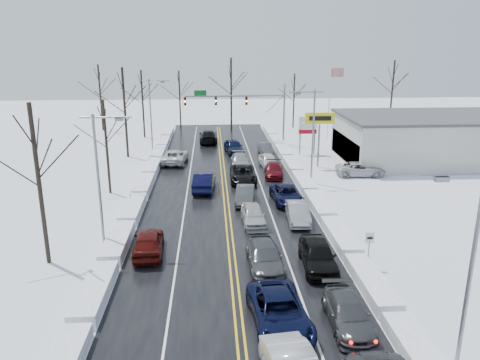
{
  "coord_description": "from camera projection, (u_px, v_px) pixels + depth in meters",
  "views": [
    {
      "loc": [
        -1.21,
        -33.35,
        13.32
      ],
      "look_at": [
        1.08,
        2.99,
        2.5
      ],
      "focal_mm": 35.0,
      "sensor_mm": 36.0,
      "label": 1
    }
  ],
  "objects": [
    {
      "name": "ground",
      "position": [
        228.0,
        223.0,
        35.77
      ],
      "size": [
        160.0,
        160.0,
        0.0
      ],
      "primitive_type": "plane",
      "color": "white",
      "rests_on": "ground"
    },
    {
      "name": "road_surface",
      "position": [
        227.0,
        213.0,
        37.68
      ],
      "size": [
        14.0,
        84.0,
        0.01
      ],
      "primitive_type": "cube",
      "color": "black",
      "rests_on": "ground"
    },
    {
      "name": "snow_bank_left",
      "position": [
        132.0,
        216.0,
        37.22
      ],
      "size": [
        1.45,
        72.0,
        0.76
      ],
      "primitive_type": "cube",
      "color": "white",
      "rests_on": "ground"
    },
    {
      "name": "snow_bank_right",
      "position": [
        320.0,
        211.0,
        38.14
      ],
      "size": [
        1.45,
        72.0,
        0.76
      ],
      "primitive_type": "cube",
      "color": "white",
      "rests_on": "ground"
    },
    {
      "name": "traffic_signal_mast",
      "position": [
        246.0,
        104.0,
        61.19
      ],
      "size": [
        13.28,
        0.39,
        8.0
      ],
      "color": "slate",
      "rests_on": "ground"
    },
    {
      "name": "tires_plus_sign",
      "position": [
        320.0,
        122.0,
        50.28
      ],
      "size": [
        3.2,
        0.34,
        6.0
      ],
      "color": "slate",
      "rests_on": "ground"
    },
    {
      "name": "used_vehicles_sign",
      "position": [
        308.0,
        127.0,
        56.5
      ],
      "size": [
        2.2,
        0.22,
        4.65
      ],
      "color": "slate",
      "rests_on": "ground"
    },
    {
      "name": "speed_limit_sign",
      "position": [
        369.0,
        243.0,
        28.14
      ],
      "size": [
        0.55,
        0.09,
        2.35
      ],
      "color": "slate",
      "rests_on": "ground"
    },
    {
      "name": "flagpole",
      "position": [
        331.0,
        98.0,
        63.69
      ],
      "size": [
        1.87,
        1.2,
        10.0
      ],
      "color": "silver",
      "rests_on": "ground"
    },
    {
      "name": "dealership_building",
      "position": [
        430.0,
        138.0,
        53.68
      ],
      "size": [
        20.4,
        12.4,
        5.3
      ],
      "color": "beige",
      "rests_on": "ground"
    },
    {
      "name": "streetlight_se",
      "position": [
        467.0,
        264.0,
        17.53
      ],
      "size": [
        3.2,
        0.25,
        9.0
      ],
      "color": "slate",
      "rests_on": "ground"
    },
    {
      "name": "streetlight_ne",
      "position": [
        311.0,
        129.0,
        44.32
      ],
      "size": [
        3.2,
        0.25,
        9.0
      ],
      "color": "slate",
      "rests_on": "ground"
    },
    {
      "name": "streetlight_sw",
      "position": [
        101.0,
        172.0,
        29.93
      ],
      "size": [
        3.2,
        0.25,
        9.0
      ],
      "color": "slate",
      "rests_on": "ground"
    },
    {
      "name": "streetlight_nw",
      "position": [
        152.0,
        110.0,
        56.71
      ],
      "size": [
        3.2,
        0.25,
        9.0
      ],
      "color": "slate",
      "rests_on": "ground"
    },
    {
      "name": "tree_left_b",
      "position": [
        35.0,
        154.0,
        27.34
      ],
      "size": [
        4.0,
        4.0,
        10.0
      ],
      "color": "#2D231C",
      "rests_on": "ground"
    },
    {
      "name": "tree_left_c",
      "position": [
        105.0,
        129.0,
        41.1
      ],
      "size": [
        3.4,
        3.4,
        8.5
      ],
      "color": "#2D231C",
      "rests_on": "ground"
    },
    {
      "name": "tree_left_d",
      "position": [
        124.0,
        95.0,
        54.05
      ],
      "size": [
        4.2,
        4.2,
        10.5
      ],
      "color": "#2D231C",
      "rests_on": "ground"
    },
    {
      "name": "tree_left_e",
      "position": [
        142.0,
        91.0,
        65.75
      ],
      "size": [
        3.8,
        3.8,
        9.5
      ],
      "color": "#2D231C",
      "rests_on": "ground"
    },
    {
      "name": "tree_far_a",
      "position": [
        99.0,
        85.0,
        70.96
      ],
      "size": [
        4.0,
        4.0,
        10.0
      ],
      "color": "#2D231C",
      "rests_on": "ground"
    },
    {
      "name": "tree_far_b",
      "position": [
        179.0,
        88.0,
        72.84
      ],
      "size": [
        3.6,
        3.6,
        9.0
      ],
      "color": "#2D231C",
      "rests_on": "ground"
    },
    {
      "name": "tree_far_c",
      "position": [
        231.0,
        80.0,
        71.01
      ],
      "size": [
        4.4,
        4.4,
        11.0
      ],
      "color": "#2D231C",
      "rests_on": "ground"
    },
    {
      "name": "tree_far_d",
      "position": [
        294.0,
        90.0,
        73.54
      ],
      "size": [
        3.4,
        3.4,
        8.5
      ],
      "color": "#2D231C",
      "rests_on": "ground"
    },
    {
      "name": "tree_far_e",
      "position": [
        393.0,
        80.0,
        74.59
      ],
      "size": [
        4.2,
        4.2,
        10.5
      ],
      "color": "#2D231C",
      "rests_on": "ground"
    },
    {
      "name": "queued_car_2",
      "position": [
        279.0,
        326.0,
        22.8
      ],
      "size": [
        3.02,
        5.79,
        1.56
      ],
      "primitive_type": "imported",
      "rotation": [
        0.0,
        0.0,
        0.08
      ],
      "color": "black",
      "rests_on": "ground"
    },
    {
      "name": "queued_car_3",
      "position": [
        265.0,
        268.0,
        28.63
      ],
      "size": [
        2.16,
        5.1,
        1.47
      ],
      "primitive_type": "imported",
      "rotation": [
        0.0,
        0.0,
        0.02
      ],
      "color": "#434548",
      "rests_on": "ground"
    },
    {
      "name": "queued_car_4",
      "position": [
        253.0,
        224.0,
        35.55
      ],
      "size": [
        1.84,
        4.28,
        1.44
      ],
      "primitive_type": "imported",
      "rotation": [
        0.0,
        0.0,
        0.03
      ],
      "color": "#B8B8BA",
      "rests_on": "ground"
    },
    {
      "name": "queued_car_5",
      "position": [
        245.0,
        202.0,
        40.23
      ],
      "size": [
        2.02,
        4.45,
        1.42
      ],
      "primitive_type": "imported",
      "rotation": [
        0.0,
        0.0,
        -0.12
      ],
      "color": "#3E4143",
      "rests_on": "ground"
    },
    {
      "name": "queued_car_6",
      "position": [
        243.0,
        181.0,
        46.35
      ],
      "size": [
        2.58,
        5.47,
        1.51
      ],
      "primitive_type": "imported",
      "rotation": [
        0.0,
        0.0,
        -0.01
      ],
      "color": "black",
      "rests_on": "ground"
    },
    {
      "name": "queued_car_7",
      "position": [
        240.0,
        166.0,
        51.93
      ],
      "size": [
        1.89,
        4.63,
        1.34
      ],
      "primitive_type": "imported",
      "rotation": [
        0.0,
        0.0,
        -0.0
      ],
      "color": "#96999D",
      "rests_on": "ground"
    },
    {
      "name": "queued_car_8",
      "position": [
        234.0,
        153.0,
        58.0
      ],
      "size": [
        2.62,
        5.14,
        1.68
      ],
      "primitive_type": "imported",
      "rotation": [
        0.0,
        0.0,
        0.14
      ],
      "color": "black",
      "rests_on": "ground"
    },
    {
      "name": "queued_car_11",
      "position": [
        347.0,
        326.0,
        22.79
      ],
      "size": [
        1.98,
        4.72,
        1.36
      ],
      "primitive_type": "imported",
      "rotation": [
        0.0,
        0.0,
        -0.01
      ],
      "color": "#3B3E40",
      "rests_on": "ground"
    },
    {
      "name": "queued_car_12",
      "position": [
        317.0,
        267.0,
        28.7
      ],
      "size": [
        2.21,
        5.04,
        1.69
      ],
      "primitive_type": "imported",
      "rotation": [
        0.0,
        0.0,
        -0.05
      ],
      "color": "black",
      "rests_on": "ground"
    },
    {
      "name": "queued_car_13",
      "position": [
        298.0,
        222.0,
        35.98
      ],
      "size": [
        1.77,
        4.51,
        1.46
      ],
      "primitive_type": "imported",
      "rotation": [
        0.0,
        0.0,
        -0.05
      ],
      "color": "#929599",
      "rests_on": "ground"
    },
    {
      "name": "queued_car_14",
      "position": [
        286.0,
        202.0,
        40.33
      ],
      "size": [
        2.58,
        5.14,
        1.4
      ],
      "primitive_type": "imported",
      "rotation": [
        0.0,
        0.0,
        0.05
      ],
      "color": "black",
      "rests_on": "ground"
    },
    {
      "name": "queued_car_15",
      "position": [
        274.0,
        176.0,
        48.11
      ],
      "size": [
        2.41,
        4.77,
        1.33
      ],
      "primitive_type": "imported",
      "rotation": [
        0.0,
        0.0,
        -0.12
      ],
      "color": "#530B12",
      "rests_on": "ground"
    },
    {
      "name": "queued_car_16",
      "position": [
        268.0,
        167.0,
        51.53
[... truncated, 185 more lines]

